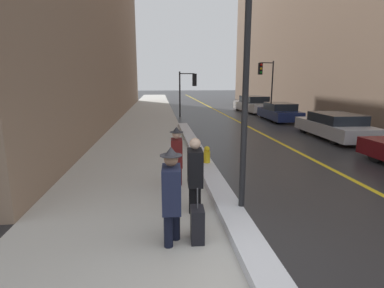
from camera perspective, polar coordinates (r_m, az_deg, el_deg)
name	(u,v)px	position (r m, az deg, el deg)	size (l,w,h in m)	color
ground_plane	(252,277)	(4.62, 11.42, -23.54)	(160.00, 160.00, 0.00)	#232326
sidewalk_slab	(147,124)	(18.76, -8.60, 3.71)	(4.00, 80.00, 0.01)	#B2AFA8
road_centre_stripe	(241,123)	(19.47, 9.37, 3.97)	(0.16, 80.00, 0.00)	gold
snow_bank_curb	(200,156)	(10.39, 1.58, -2.37)	(0.51, 15.44, 0.18)	silver
lamp_post	(247,57)	(5.79, 10.38, 15.96)	(0.28, 0.28, 5.19)	black
traffic_light_near	(189,84)	(22.60, -0.53, 11.28)	(1.31, 0.32, 3.31)	black
traffic_light_far	(265,76)	(24.66, 13.78, 12.47)	(1.31, 0.44, 4.17)	black
pedestrian_in_glasses	(172,192)	(4.89, -3.92, -9.15)	(0.35, 0.52, 1.65)	black
pedestrian_nearside	(195,172)	(6.08, 0.59, -5.26)	(0.32, 0.52, 1.55)	black
pedestrian_with_shoulder_bag	(177,155)	(7.51, -2.93, -2.06)	(0.33, 0.69, 1.55)	#340C0C
parked_car_silver	(335,126)	(15.66, 25.53, 3.11)	(1.96, 4.77, 1.17)	#B2B2B7
parked_car_navy	(279,112)	(21.32, 16.27, 5.85)	(1.83, 4.37, 1.19)	navy
parked_car_white	(253,105)	(26.59, 11.59, 7.38)	(2.32, 5.03, 1.37)	silver
rolling_suitcase	(197,225)	(5.18, 1.02, -15.14)	(0.24, 0.37, 0.95)	black
fire_hydrant	(207,157)	(9.25, 2.85, -2.56)	(0.20, 0.20, 0.70)	gold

